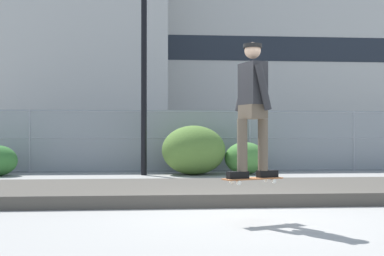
{
  "coord_description": "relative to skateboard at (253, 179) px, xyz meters",
  "views": [
    {
      "loc": [
        -1.34,
        -6.66,
        1.13
      ],
      "look_at": [
        -0.44,
        4.34,
        1.27
      ],
      "focal_mm": 46.91,
      "sensor_mm": 36.0,
      "label": 1
    }
  ],
  "objects": [
    {
      "name": "ground_plane",
      "position": [
        0.05,
        0.35,
        -0.56
      ],
      "size": [
        120.0,
        120.0,
        0.0
      ],
      "primitive_type": "plane",
      "color": "gray"
    },
    {
      "name": "gravel_berm",
      "position": [
        0.05,
        2.7,
        -0.46
      ],
      "size": [
        10.16,
        2.87,
        0.21
      ],
      "primitive_type": "cube",
      "color": "#4C473F",
      "rests_on": "ground_plane"
    },
    {
      "name": "skateboard",
      "position": [
        0.0,
        0.0,
        0.0
      ],
      "size": [
        0.82,
        0.47,
        0.07
      ],
      "color": "#9E5B33"
    },
    {
      "name": "skater",
      "position": [
        -0.0,
        -0.0,
        1.0
      ],
      "size": [
        0.71,
        0.62,
        1.73
      ],
      "color": "black",
      "rests_on": "skateboard"
    },
    {
      "name": "chain_fence",
      "position": [
        0.05,
        8.69,
        0.37
      ],
      "size": [
        16.36,
        0.06,
        1.85
      ],
      "color": "gray",
      "rests_on": "ground_plane"
    },
    {
      "name": "street_lamp",
      "position": [
        -1.5,
        7.6,
        3.48
      ],
      "size": [
        0.44,
        0.44,
        6.46
      ],
      "color": "black",
      "rests_on": "ground_plane"
    },
    {
      "name": "parked_car_near",
      "position": [
        -2.32,
        11.87,
        0.28
      ],
      "size": [
        4.43,
        2.01,
        1.66
      ],
      "color": "#B7BABF",
      "rests_on": "ground_plane"
    },
    {
      "name": "library_building",
      "position": [
        -9.69,
        42.61,
        11.75
      ],
      "size": [
        19.65,
        11.76,
        24.63
      ],
      "color": "#B2AFA8",
      "rests_on": "ground_plane"
    },
    {
      "name": "office_block",
      "position": [
        11.21,
        51.44,
        7.33
      ],
      "size": [
        28.21,
        16.01,
        15.77
      ],
      "color": "#B2AFA8",
      "rests_on": "ground_plane"
    },
    {
      "name": "shrub_center",
      "position": [
        -0.11,
        7.61,
        0.13
      ],
      "size": [
        1.78,
        1.45,
        1.37
      ],
      "color": "#567A33",
      "rests_on": "ground_plane"
    },
    {
      "name": "shrub_right",
      "position": [
        1.36,
        7.65,
        -0.11
      ],
      "size": [
        1.18,
        0.96,
        0.91
      ],
      "color": "#477F38",
      "rests_on": "ground_plane"
    }
  ]
}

